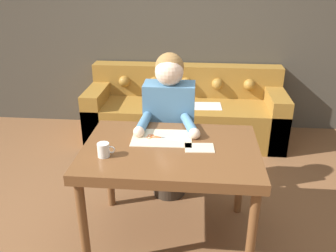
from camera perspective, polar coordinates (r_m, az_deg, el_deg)
name	(u,v)px	position (r m, az deg, el deg)	size (l,w,h in m)	color
ground_plane	(155,240)	(2.75, -2.06, -17.77)	(16.00, 16.00, 0.00)	brown
wall_back	(177,18)	(4.26, 1.38, 16.86)	(8.00, 0.06, 2.60)	#474238
dining_table	(171,158)	(2.40, 0.42, -5.20)	(1.17, 0.81, 0.74)	brown
couch	(185,113)	(4.12, 2.75, 2.17)	(2.20, 0.78, 0.80)	olive
person	(169,126)	(2.90, 0.19, -0.07)	(0.47, 0.60, 1.25)	#33281E
pattern_paper_main	(162,138)	(2.48, -0.98, -1.92)	(0.42, 0.30, 0.00)	beige
pattern_paper_offcut	(199,148)	(2.36, 5.06, -3.50)	(0.20, 0.15, 0.00)	beige
scissors	(158,137)	(2.49, -1.67, -1.82)	(0.24, 0.09, 0.01)	silver
mug	(104,150)	(2.26, -10.26, -3.79)	(0.11, 0.08, 0.09)	silver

